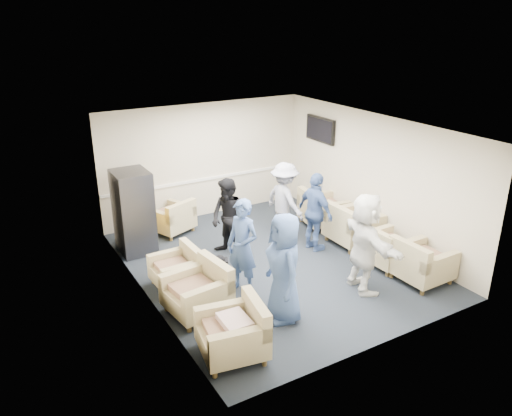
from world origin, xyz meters
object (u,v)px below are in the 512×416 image
person_front_right (365,243)px  armchair_left_far (178,270)px  armchair_right_midfar (351,227)px  person_back_right (285,200)px  armchair_right_far (321,211)px  person_mid_left (243,247)px  armchair_right_near (420,264)px  armchair_corner (173,219)px  person_front_left (284,268)px  person_back_left (229,219)px  armchair_left_near (236,334)px  armchair_right_midnear (386,249)px  vending_machine (134,212)px  person_mid_right (315,212)px  armchair_left_mid (200,292)px

person_front_right → armchair_left_far: bearing=70.3°
armchair_right_midfar → person_back_right: size_ratio=0.57×
armchair_right_far → person_back_right: size_ratio=0.63×
person_mid_left → armchair_right_near: bearing=43.2°
armchair_right_midfar → armchair_corner: (-3.03, 2.43, -0.05)m
armchair_right_midfar → person_back_right: (-1.00, 1.04, 0.45)m
person_front_left → person_back_left: size_ratio=1.11×
armchair_left_near → armchair_left_far: (0.04, 2.26, -0.04)m
person_mid_left → person_back_left: person_mid_left is taller
person_back_right → person_front_right: (-0.06, -2.60, 0.07)m
armchair_right_near → armchair_right_midnear: 0.78m
armchair_right_far → person_front_right: (-1.10, -2.67, 0.53)m
vending_machine → armchair_corner: bearing=25.5°
armchair_left_near → person_mid_left: (0.95, 1.52, 0.50)m
person_back_right → person_mid_right: (0.17, -0.87, -0.01)m
person_back_left → person_back_right: (1.49, 0.25, 0.02)m
armchair_right_midfar → person_mid_right: person_mid_right is taller
armchair_corner → person_mid_left: size_ratio=0.63×
armchair_right_far → armchair_corner: (-3.08, 1.32, -0.04)m
vending_machine → person_front_right: 4.60m
armchair_right_near → person_back_right: person_back_right is taller
armchair_right_near → vending_machine: size_ratio=0.54×
armchair_left_far → person_front_right: size_ratio=0.44×
armchair_left_far → person_mid_left: person_mid_left is taller
armchair_left_near → person_mid_right: size_ratio=0.62×
armchair_left_mid → armchair_left_far: bearing=171.8°
person_mid_left → armchair_right_far: bearing=97.1°
person_front_right → armchair_right_midfar: bearing=-21.1°
armchair_left_near → person_front_right: person_front_right is taller
armchair_right_near → armchair_right_midnear: size_ratio=1.04×
armchair_left_mid → armchair_left_far: armchair_left_mid is taller
person_front_left → person_mid_right: 2.63m
armchair_left_far → person_back_right: 2.98m
armchair_right_far → vending_machine: size_ratio=0.62×
armchair_corner → person_mid_right: bearing=112.1°
armchair_corner → person_front_left: person_front_left is taller
armchair_left_mid → armchair_right_midfar: bearing=95.0°
armchair_left_near → armchair_right_near: 3.86m
armchair_right_midnear → person_back_left: size_ratio=0.54×
armchair_right_far → person_front_right: 2.93m
armchair_corner → person_mid_right: size_ratio=0.65×
armchair_corner → person_back_right: person_back_right is taller
armchair_right_far → person_back_right: bearing=103.1°
armchair_right_far → person_front_left: 3.94m
armchair_left_near → person_mid_right: bearing=136.4°
armchair_left_near → person_mid_right: person_mid_right is taller
armchair_left_near → person_mid_left: person_mid_left is taller
armchair_right_midnear → person_back_left: bearing=50.3°
person_mid_left → armchair_left_far: bearing=-151.2°
armchair_left_mid → armchair_right_near: size_ratio=1.10×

